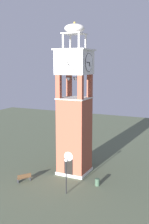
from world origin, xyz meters
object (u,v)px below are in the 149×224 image
Objects in this scene: clock_tower at (74,113)px; trash_bin at (97,182)px; park_bench at (24,178)px; lamp_post at (66,169)px.

clock_tower reaches higher than trash_bin.
park_bench is 0.41× the size of lamp_post.
clock_tower reaches higher than park_bench.
park_bench is (-4.02, -5.02, -6.96)m from clock_tower.
park_bench is 1.94× the size of trash_bin.
park_bench reaches higher than trash_bin.
clock_tower is 22.57× the size of trash_bin.
lamp_post is (5.70, -0.64, 2.16)m from park_bench.
park_bench is at bearing -128.73° from clock_tower.
trash_bin is at bearing 54.69° from lamp_post.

